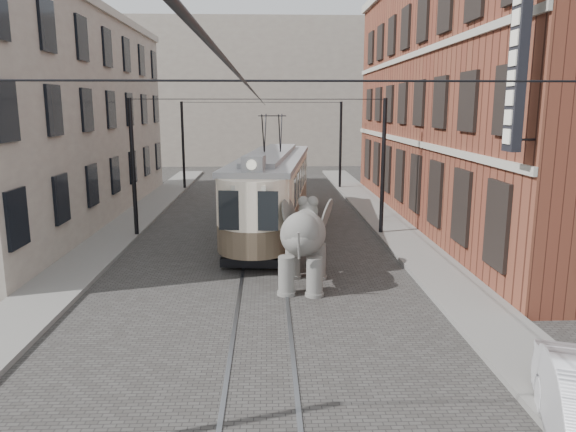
{
  "coord_description": "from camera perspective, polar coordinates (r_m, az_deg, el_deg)",
  "views": [
    {
      "loc": [
        0.18,
        -17.37,
        5.6
      ],
      "look_at": [
        0.83,
        0.06,
        2.1
      ],
      "focal_mm": 33.76,
      "sensor_mm": 36.0,
      "label": 1
    }
  ],
  "objects": [
    {
      "name": "tram_rails",
      "position": [
        18.25,
        -2.61,
        -6.5
      ],
      "size": [
        1.54,
        80.0,
        0.02
      ],
      "primitive_type": null,
      "color": "slate",
      "rests_on": "ground"
    },
    {
      "name": "catenary",
      "position": [
        22.52,
        -3.1,
        4.7
      ],
      "size": [
        11.0,
        30.2,
        6.0
      ],
      "primitive_type": null,
      "color": "black",
      "rests_on": "ground"
    },
    {
      "name": "tram",
      "position": [
        24.91,
        -1.65,
        4.53
      ],
      "size": [
        4.3,
        13.55,
        5.29
      ],
      "primitive_type": null,
      "rotation": [
        0.0,
        0.0,
        -0.12
      ],
      "color": "beige",
      "rests_on": "ground"
    },
    {
      "name": "elephant",
      "position": [
        17.05,
        1.61,
        -3.14
      ],
      "size": [
        3.07,
        4.69,
        2.67
      ],
      "primitive_type": null,
      "rotation": [
        0.0,
        0.0,
        -0.16
      ],
      "color": "slate",
      "rests_on": "ground"
    },
    {
      "name": "sidewalk_left",
      "position": [
        19.41,
        -22.29,
        -6.06
      ],
      "size": [
        2.0,
        60.0,
        0.15
      ],
      "primitive_type": "cube",
      "color": "slate",
      "rests_on": "ground"
    },
    {
      "name": "distant_block",
      "position": [
        57.39,
        -2.37,
        12.74
      ],
      "size": [
        28.0,
        10.0,
        14.0
      ],
      "primitive_type": "cube",
      "color": "gray",
      "rests_on": "ground"
    },
    {
      "name": "ground",
      "position": [
        18.25,
        -2.61,
        -6.53
      ],
      "size": [
        120.0,
        120.0,
        0.0
      ],
      "primitive_type": "plane",
      "color": "#3F3D3A"
    },
    {
      "name": "sidewalk_right",
      "position": [
        19.13,
        15.76,
        -5.88
      ],
      "size": [
        2.0,
        60.0,
        0.15
      ],
      "primitive_type": "cube",
      "color": "slate",
      "rests_on": "ground"
    },
    {
      "name": "stucco_building",
      "position": [
        29.57,
        -24.68,
        9.17
      ],
      "size": [
        7.0,
        24.0,
        10.0
      ],
      "primitive_type": "cube",
      "color": "gray",
      "rests_on": "ground"
    },
    {
      "name": "brick_building",
      "position": [
        28.51,
        20.6,
        11.45
      ],
      "size": [
        8.0,
        26.0,
        12.0
      ],
      "primitive_type": "cube",
      "color": "brown",
      "rests_on": "ground"
    }
  ]
}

